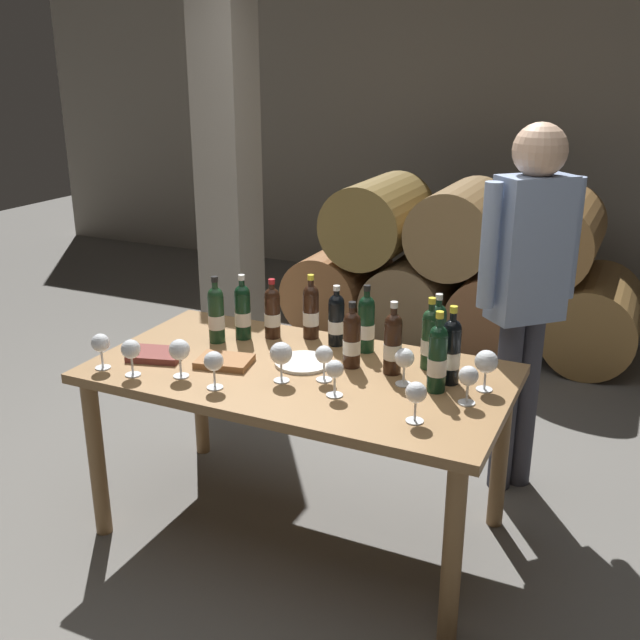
{
  "coord_description": "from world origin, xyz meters",
  "views": [
    {
      "loc": [
        1.24,
        -2.48,
        1.95
      ],
      "look_at": [
        0.0,
        0.2,
        0.91
      ],
      "focal_mm": 41.33,
      "sensor_mm": 36.0,
      "label": 1
    }
  ],
  "objects_px": {
    "wine_bottle_6": "(336,319)",
    "wine_bottle_2": "(430,338)",
    "wine_bottle_3": "(243,311)",
    "wine_glass_8": "(486,363)",
    "wine_glass_5": "(281,354)",
    "wine_glass_9": "(404,359)",
    "wine_bottle_8": "(311,311)",
    "wine_bottle_10": "(393,343)",
    "wine_bottle_4": "(366,323)",
    "wine_bottle_0": "(437,357)",
    "wine_glass_7": "(416,394)",
    "wine_bottle_1": "(352,339)",
    "wine_bottle_11": "(451,351)",
    "dining_table": "(300,390)",
    "wine_glass_3": "(179,351)",
    "wine_bottle_9": "(216,314)",
    "wine_glass_2": "(101,344)",
    "sommelier_presenting": "(528,278)",
    "wine_glass_4": "(214,362)",
    "wine_glass_6": "(468,377)",
    "tasting_notebook": "(157,355)",
    "leather_ledger": "(224,361)",
    "wine_glass_1": "(335,371)",
    "wine_glass_10": "(324,356)",
    "wine_glass_0": "(131,350)",
    "wine_bottle_7": "(272,312)",
    "serving_plate": "(303,362)"
  },
  "relations": [
    {
      "from": "wine_bottle_6",
      "to": "wine_bottle_2",
      "type": "bearing_deg",
      "value": -10.12
    },
    {
      "from": "wine_bottle_3",
      "to": "wine_glass_8",
      "type": "height_order",
      "value": "wine_bottle_3"
    },
    {
      "from": "wine_glass_5",
      "to": "wine_glass_9",
      "type": "relative_size",
      "value": 1.08
    },
    {
      "from": "wine_bottle_8",
      "to": "wine_bottle_10",
      "type": "height_order",
      "value": "wine_bottle_10"
    },
    {
      "from": "wine_bottle_4",
      "to": "wine_bottle_8",
      "type": "distance_m",
      "value": 0.29
    },
    {
      "from": "wine_bottle_0",
      "to": "wine_glass_7",
      "type": "distance_m",
      "value": 0.28
    },
    {
      "from": "wine_bottle_1",
      "to": "wine_bottle_11",
      "type": "height_order",
      "value": "wine_bottle_11"
    },
    {
      "from": "dining_table",
      "to": "wine_glass_3",
      "type": "bearing_deg",
      "value": -146.26
    },
    {
      "from": "wine_bottle_0",
      "to": "wine_bottle_9",
      "type": "xyz_separation_m",
      "value": [
        -1.04,
        0.09,
        -0.01
      ]
    },
    {
      "from": "wine_bottle_8",
      "to": "wine_glass_9",
      "type": "xyz_separation_m",
      "value": [
        0.55,
        -0.32,
        -0.02
      ]
    },
    {
      "from": "wine_bottle_2",
      "to": "wine_glass_7",
      "type": "distance_m",
      "value": 0.49
    },
    {
      "from": "wine_glass_2",
      "to": "sommelier_presenting",
      "type": "distance_m",
      "value": 1.85
    },
    {
      "from": "wine_bottle_10",
      "to": "wine_glass_9",
      "type": "xyz_separation_m",
      "value": [
        0.08,
        -0.09,
        -0.02
      ]
    },
    {
      "from": "wine_bottle_1",
      "to": "wine_glass_4",
      "type": "relative_size",
      "value": 1.86
    },
    {
      "from": "wine_bottle_10",
      "to": "wine_glass_9",
      "type": "relative_size",
      "value": 2.0
    },
    {
      "from": "wine_glass_6",
      "to": "wine_glass_8",
      "type": "relative_size",
      "value": 0.91
    },
    {
      "from": "tasting_notebook",
      "to": "dining_table",
      "type": "bearing_deg",
      "value": -2.01
    },
    {
      "from": "wine_glass_7",
      "to": "leather_ledger",
      "type": "xyz_separation_m",
      "value": [
        -0.88,
        0.16,
        -0.09
      ]
    },
    {
      "from": "wine_bottle_11",
      "to": "leather_ledger",
      "type": "height_order",
      "value": "wine_bottle_11"
    },
    {
      "from": "sommelier_presenting",
      "to": "wine_glass_9",
      "type": "bearing_deg",
      "value": -114.39
    },
    {
      "from": "wine_bottle_11",
      "to": "wine_glass_4",
      "type": "relative_size",
      "value": 2.1
    },
    {
      "from": "wine_glass_8",
      "to": "wine_glass_9",
      "type": "bearing_deg",
      "value": -164.37
    },
    {
      "from": "wine_bottle_6",
      "to": "wine_glass_6",
      "type": "height_order",
      "value": "wine_bottle_6"
    },
    {
      "from": "wine_glass_3",
      "to": "wine_glass_7",
      "type": "distance_m",
      "value": 0.97
    },
    {
      "from": "wine_glass_1",
      "to": "wine_glass_7",
      "type": "relative_size",
      "value": 0.96
    },
    {
      "from": "dining_table",
      "to": "wine_bottle_10",
      "type": "height_order",
      "value": "wine_bottle_10"
    },
    {
      "from": "wine_bottle_9",
      "to": "wine_glass_10",
      "type": "height_order",
      "value": "wine_bottle_9"
    },
    {
      "from": "wine_bottle_3",
      "to": "wine_bottle_8",
      "type": "height_order",
      "value": "wine_bottle_3"
    },
    {
      "from": "wine_bottle_1",
      "to": "wine_glass_0",
      "type": "xyz_separation_m",
      "value": [
        -0.76,
        -0.45,
        -0.01
      ]
    },
    {
      "from": "wine_glass_2",
      "to": "wine_glass_10",
      "type": "bearing_deg",
      "value": 17.28
    },
    {
      "from": "wine_glass_2",
      "to": "tasting_notebook",
      "type": "distance_m",
      "value": 0.25
    },
    {
      "from": "wine_bottle_7",
      "to": "wine_glass_7",
      "type": "xyz_separation_m",
      "value": [
        0.85,
        -0.53,
        -0.01
      ]
    },
    {
      "from": "wine_bottle_10",
      "to": "tasting_notebook",
      "type": "bearing_deg",
      "value": -164.41
    },
    {
      "from": "serving_plate",
      "to": "wine_glass_6",
      "type": "bearing_deg",
      "value": -6.64
    },
    {
      "from": "dining_table",
      "to": "wine_glass_6",
      "type": "bearing_deg",
      "value": -2.14
    },
    {
      "from": "sommelier_presenting",
      "to": "wine_glass_8",
      "type": "bearing_deg",
      "value": -92.46
    },
    {
      "from": "wine_glass_2",
      "to": "wine_glass_8",
      "type": "height_order",
      "value": "wine_glass_8"
    },
    {
      "from": "wine_bottle_1",
      "to": "wine_glass_5",
      "type": "bearing_deg",
      "value": -127.42
    },
    {
      "from": "wine_bottle_7",
      "to": "wine_bottle_9",
      "type": "bearing_deg",
      "value": -142.21
    },
    {
      "from": "wine_glass_2",
      "to": "wine_bottle_7",
      "type": "bearing_deg",
      "value": 52.97
    },
    {
      "from": "wine_glass_3",
      "to": "wine_bottle_3",
      "type": "bearing_deg",
      "value": 89.36
    },
    {
      "from": "wine_bottle_0",
      "to": "wine_bottle_9",
      "type": "height_order",
      "value": "wine_bottle_0"
    },
    {
      "from": "leather_ledger",
      "to": "sommelier_presenting",
      "type": "height_order",
      "value": "sommelier_presenting"
    },
    {
      "from": "wine_bottle_11",
      "to": "wine_glass_6",
      "type": "height_order",
      "value": "wine_bottle_11"
    },
    {
      "from": "wine_glass_8",
      "to": "wine_glass_10",
      "type": "height_order",
      "value": "wine_glass_8"
    },
    {
      "from": "wine_glass_6",
      "to": "wine_glass_9",
      "type": "xyz_separation_m",
      "value": [
        -0.27,
        0.06,
        0.0
      ]
    },
    {
      "from": "wine_bottle_1",
      "to": "wine_glass_1",
      "type": "height_order",
      "value": "wine_bottle_1"
    },
    {
      "from": "wine_bottle_9",
      "to": "wine_glass_2",
      "type": "height_order",
      "value": "wine_bottle_9"
    },
    {
      "from": "wine_glass_1",
      "to": "wine_glass_2",
      "type": "relative_size",
      "value": 0.96
    },
    {
      "from": "dining_table",
      "to": "sommelier_presenting",
      "type": "height_order",
      "value": "sommelier_presenting"
    }
  ]
}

